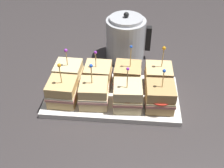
% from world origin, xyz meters
% --- Properties ---
extents(ground_plane, '(6.00, 6.00, 0.00)m').
position_xyz_m(ground_plane, '(0.00, 0.00, 0.00)').
color(ground_plane, '#383333').
extents(serving_platter, '(0.44, 0.23, 0.02)m').
position_xyz_m(serving_platter, '(0.00, 0.00, 0.01)').
color(serving_platter, white).
rests_on(serving_platter, ground_plane).
extents(sandwich_front_far_left, '(0.09, 0.09, 0.15)m').
position_xyz_m(sandwich_front_far_left, '(-0.15, -0.05, 0.06)').
color(sandwich_front_far_left, tan).
rests_on(sandwich_front_far_left, serving_platter).
extents(sandwich_front_center_left, '(0.09, 0.09, 0.15)m').
position_xyz_m(sandwich_front_center_left, '(-0.05, -0.05, 0.06)').
color(sandwich_front_center_left, '#DBB77A').
rests_on(sandwich_front_center_left, serving_platter).
extents(sandwich_front_center_right, '(0.09, 0.09, 0.15)m').
position_xyz_m(sandwich_front_center_right, '(0.05, -0.05, 0.06)').
color(sandwich_front_center_right, beige).
rests_on(sandwich_front_center_right, serving_platter).
extents(sandwich_front_far_right, '(0.09, 0.10, 0.15)m').
position_xyz_m(sandwich_front_far_right, '(0.15, -0.05, 0.06)').
color(sandwich_front_far_right, tan).
rests_on(sandwich_front_far_right, serving_platter).
extents(sandwich_back_far_left, '(0.09, 0.09, 0.14)m').
position_xyz_m(sandwich_back_far_left, '(-0.15, 0.05, 0.06)').
color(sandwich_back_far_left, beige).
rests_on(sandwich_back_far_left, serving_platter).
extents(sandwich_back_center_left, '(0.09, 0.09, 0.14)m').
position_xyz_m(sandwich_back_center_left, '(-0.05, 0.05, 0.06)').
color(sandwich_back_center_left, '#DBB77A').
rests_on(sandwich_back_center_left, serving_platter).
extents(sandwich_back_center_right, '(0.09, 0.09, 0.16)m').
position_xyz_m(sandwich_back_center_right, '(0.05, 0.05, 0.06)').
color(sandwich_back_center_right, tan).
rests_on(sandwich_back_center_right, serving_platter).
extents(sandwich_back_far_right, '(0.09, 0.09, 0.16)m').
position_xyz_m(sandwich_back_far_right, '(0.15, 0.05, 0.06)').
color(sandwich_back_far_right, '#DBB77A').
rests_on(sandwich_back_far_right, serving_platter).
extents(kettle_steel, '(0.17, 0.15, 0.19)m').
position_xyz_m(kettle_steel, '(0.03, 0.26, 0.09)').
color(kettle_steel, '#B7BABF').
rests_on(kettle_steel, ground_plane).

